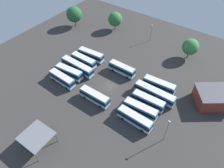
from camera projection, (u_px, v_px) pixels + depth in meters
ground_plane at (110, 86)px, 71.34m from camera, size 106.29×106.29×0.00m
bus_row0_slot0 at (159, 85)px, 69.00m from camera, size 11.05×3.31×3.64m
bus_row0_slot1 at (155, 94)px, 66.29m from camera, size 13.89×2.73×3.64m
bus_row0_slot2 at (148, 101)px, 64.06m from camera, size 10.55×2.98×3.64m
bus_row0_slot3 at (140, 109)px, 61.80m from camera, size 10.66×3.20×3.64m
bus_row0_slot4 at (135, 119)px, 59.37m from camera, size 10.93×2.95×3.64m
bus_row1_slot0 at (122, 69)px, 74.74m from camera, size 10.17×2.73×3.64m
bus_row1_slot4 at (95, 97)px, 65.34m from camera, size 10.41×2.69×3.64m
bus_row2_slot0 at (91, 55)px, 80.58m from camera, size 10.73×3.37×3.64m
bus_row2_slot1 at (84, 61)px, 78.15m from camera, size 10.53×2.70×3.64m
bus_row2_slot2 at (77, 67)px, 75.67m from camera, size 13.93×2.96×3.64m
bus_row2_slot3 at (69, 72)px, 73.53m from camera, size 10.67×3.49×3.64m
bus_row2_slot4 at (62, 79)px, 71.14m from camera, size 10.51×3.05×3.64m
depot_building at (215, 97)px, 64.47m from camera, size 14.72×14.07×4.89m
maintenance_shelter at (36, 136)px, 53.08m from camera, size 7.63×7.45×4.22m
lamp_post_mid_lot at (167, 130)px, 53.48m from camera, size 0.56×0.28×8.72m
lamp_post_by_building at (151, 32)px, 88.11m from camera, size 0.56×0.28×7.61m
tree_northwest at (190, 47)px, 79.10m from camera, size 6.26×6.26×8.18m
tree_south_edge at (74, 14)px, 96.01m from camera, size 7.21×7.21×9.49m
tree_west_edge at (115, 19)px, 94.28m from camera, size 6.39×6.39×8.32m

